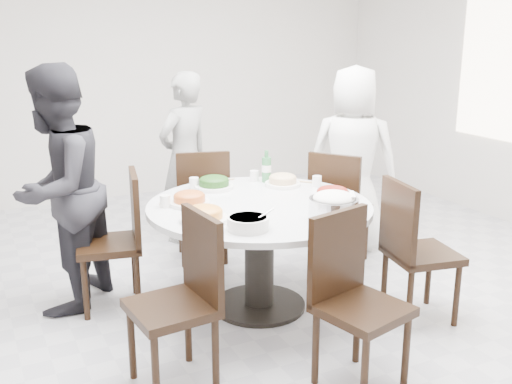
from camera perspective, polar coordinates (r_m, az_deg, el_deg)
name	(u,v)px	position (r m, az deg, el deg)	size (l,w,h in m)	color
floor	(255,290)	(4.51, -0.14, -9.30)	(6.00, 6.00, 0.01)	#BABABF
wall_back	(135,72)	(6.93, -11.47, 11.12)	(6.00, 0.01, 2.80)	silver
dining_table	(259,257)	(4.11, 0.31, -6.16)	(1.50, 1.50, 0.75)	silver
chair_ne	(341,208)	(4.90, 8.07, -1.47)	(0.42, 0.42, 0.95)	black
chair_n	(202,204)	(4.96, -5.20, -1.14)	(0.42, 0.42, 0.95)	black
chair_nw	(109,242)	(4.21, -13.86, -4.62)	(0.42, 0.42, 0.95)	black
chair_sw	(171,304)	(3.24, -8.09, -10.53)	(0.42, 0.42, 0.95)	black
chair_s	(363,305)	(3.25, 10.14, -10.58)	(0.42, 0.42, 0.95)	black
chair_se	(422,251)	(4.07, 15.57, -5.43)	(0.42, 0.42, 0.95)	black
diner_right	(352,159)	(5.21, 9.17, 3.13)	(0.78, 0.50, 1.59)	white
diner_middle	(185,158)	(5.38, -6.80, 3.26)	(0.56, 0.36, 1.52)	black
diner_left	(58,190)	(4.21, -18.36, 0.15)	(0.81, 0.63, 1.67)	black
dish_greens	(214,184)	(4.36, -4.02, 0.79)	(0.28, 0.28, 0.07)	white
dish_pale	(283,181)	(4.43, 2.56, 1.03)	(0.26, 0.26, 0.07)	white
dish_orange	(189,200)	(3.98, -6.35, -0.73)	(0.27, 0.27, 0.07)	white
dish_redbrown	(333,195)	(4.09, 7.30, -0.31)	(0.28, 0.28, 0.07)	white
dish_tofu	(204,215)	(3.63, -4.98, -2.21)	(0.29, 0.29, 0.08)	white
rice_bowl	(333,209)	(3.69, 7.39, -1.58)	(0.30, 0.30, 0.13)	silver
soup_bowl	(248,223)	(3.48, -0.76, -2.98)	(0.25, 0.25, 0.08)	white
beverage_bottle	(266,166)	(4.52, 1.00, 2.47)	(0.07, 0.07, 0.24)	#2D723E
tea_cups	(216,177)	(4.54, -3.80, 1.42)	(0.07, 0.07, 0.08)	white
chopsticks	(217,182)	(4.52, -3.73, 0.92)	(0.24, 0.04, 0.01)	tan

